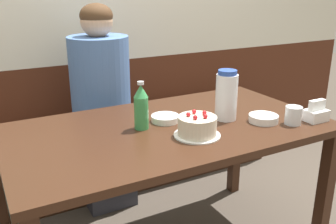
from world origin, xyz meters
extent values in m
cube|color=#4C2314|center=(0.00, 1.05, 0.42)|extent=(4.80, 0.04, 0.85)
cube|color=#381E11|center=(0.00, 0.83, 0.22)|extent=(2.42, 0.38, 0.44)
cube|color=#381E11|center=(0.00, 0.00, 0.71)|extent=(1.49, 0.82, 0.03)
cube|color=#381E11|center=(0.70, -0.36, 0.34)|extent=(0.06, 0.06, 0.69)
cube|color=#381E11|center=(-0.70, 0.36, 0.34)|extent=(0.06, 0.06, 0.69)
cube|color=#381E11|center=(0.70, 0.36, 0.34)|extent=(0.06, 0.06, 0.69)
cylinder|color=white|center=(0.05, -0.16, 0.73)|extent=(0.21, 0.21, 0.01)
cylinder|color=beige|center=(0.05, -0.16, 0.77)|extent=(0.17, 0.17, 0.08)
sphere|color=red|center=(0.02, -0.19, 0.82)|extent=(0.02, 0.02, 0.02)
sphere|color=red|center=(0.06, -0.20, 0.82)|extent=(0.02, 0.02, 0.02)
sphere|color=red|center=(0.09, -0.16, 0.82)|extent=(0.02, 0.02, 0.02)
sphere|color=red|center=(0.05, -0.13, 0.82)|extent=(0.02, 0.02, 0.02)
sphere|color=red|center=(0.01, -0.15, 0.82)|extent=(0.02, 0.02, 0.02)
cylinder|color=white|center=(0.29, -0.05, 0.83)|extent=(0.11, 0.11, 0.22)
cylinder|color=#28479E|center=(0.29, -0.05, 0.96)|extent=(0.09, 0.09, 0.02)
cylinder|color=#388E4C|center=(-0.13, 0.03, 0.80)|extent=(0.07, 0.07, 0.15)
cone|color=#388E4C|center=(-0.13, 0.03, 0.90)|extent=(0.07, 0.07, 0.06)
cylinder|color=silver|center=(-0.13, 0.03, 0.94)|extent=(0.03, 0.03, 0.01)
cube|color=white|center=(0.66, -0.28, 0.75)|extent=(0.11, 0.08, 0.05)
cube|color=white|center=(0.66, -0.28, 0.80)|extent=(0.09, 0.03, 0.05)
cylinder|color=white|center=(0.42, -0.17, 0.74)|extent=(0.14, 0.14, 0.03)
cylinder|color=white|center=(0.01, 0.06, 0.74)|extent=(0.14, 0.14, 0.03)
cylinder|color=silver|center=(0.53, -0.26, 0.77)|extent=(0.08, 0.08, 0.09)
cube|color=#33333D|center=(-0.11, 0.67, 0.23)|extent=(0.30, 0.34, 0.45)
cylinder|color=#4C70AD|center=(-0.11, 0.67, 0.76)|extent=(0.36, 0.36, 0.62)
sphere|color=tan|center=(-0.11, 0.67, 1.15)|extent=(0.18, 0.18, 0.18)
ellipsoid|color=#4C331E|center=(-0.11, 0.67, 1.19)|extent=(0.19, 0.19, 0.14)
camera|label=1|loc=(-0.78, -1.44, 1.35)|focal=40.00mm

